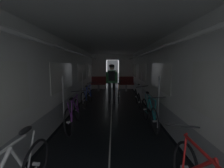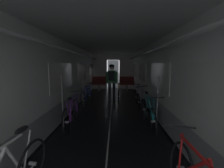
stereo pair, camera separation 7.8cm
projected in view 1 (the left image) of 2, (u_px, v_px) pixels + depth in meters
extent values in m
cube|color=black|center=(71.00, 114.00, 5.38)|extent=(0.08, 11.50, 0.01)
cube|color=black|center=(152.00, 114.00, 5.36)|extent=(0.08, 11.50, 0.01)
cube|color=beige|center=(111.00, 114.00, 5.37)|extent=(0.03, 11.27, 0.00)
cube|color=#9EA0A5|center=(68.00, 106.00, 5.35)|extent=(0.12, 11.50, 0.60)
cube|color=white|center=(66.00, 70.00, 5.20)|extent=(0.12, 11.50, 1.85)
cube|color=white|center=(63.00, 77.00, 4.65)|extent=(0.02, 1.90, 0.80)
cube|color=white|center=(82.00, 72.00, 7.50)|extent=(0.02, 1.90, 0.80)
cube|color=white|center=(91.00, 70.00, 10.36)|extent=(0.02, 1.90, 0.80)
cube|color=yellow|center=(69.00, 75.00, 5.24)|extent=(0.01, 0.20, 0.28)
cylinder|color=white|center=(76.00, 53.00, 5.13)|extent=(0.07, 11.04, 0.07)
cylinder|color=#B7BABF|center=(64.00, 102.00, 4.16)|extent=(0.04, 0.04, 1.40)
cylinder|color=#B7BABF|center=(83.00, 88.00, 6.74)|extent=(0.04, 0.04, 1.40)
cube|color=#9EA0A5|center=(155.00, 106.00, 5.32)|extent=(0.12, 11.50, 0.60)
cube|color=white|center=(157.00, 70.00, 5.17)|extent=(0.12, 11.50, 1.85)
cube|color=white|center=(160.00, 77.00, 4.62)|extent=(0.02, 1.90, 0.80)
cube|color=white|center=(142.00, 72.00, 7.47)|extent=(0.02, 1.90, 0.80)
cube|color=white|center=(134.00, 70.00, 10.33)|extent=(0.02, 1.90, 0.80)
cube|color=yellow|center=(155.00, 75.00, 5.13)|extent=(0.01, 0.20, 0.28)
cylinder|color=white|center=(147.00, 53.00, 5.10)|extent=(0.07, 11.04, 0.07)
cylinder|color=#B7BABF|center=(158.00, 103.00, 4.13)|extent=(0.04, 0.04, 1.40)
cylinder|color=#B7BABF|center=(141.00, 88.00, 6.71)|extent=(0.04, 0.04, 1.40)
cube|color=white|center=(99.00, 72.00, 11.00)|extent=(1.00, 0.12, 2.45)
cube|color=white|center=(126.00, 72.00, 10.98)|extent=(1.00, 0.12, 2.45)
cube|color=white|center=(113.00, 57.00, 10.86)|extent=(0.90, 0.12, 0.40)
cube|color=#4C4F54|center=(113.00, 74.00, 11.71)|extent=(0.81, 0.04, 2.05)
cube|color=silver|center=(111.00, 40.00, 5.06)|extent=(3.14, 11.62, 0.12)
cylinder|color=gray|center=(99.00, 88.00, 10.07)|extent=(0.12, 0.12, 0.44)
cube|color=maroon|center=(99.00, 84.00, 10.03)|extent=(0.96, 0.44, 0.10)
cube|color=maroon|center=(99.00, 80.00, 10.19)|extent=(0.96, 0.08, 0.40)
torus|color=gray|center=(92.00, 76.00, 10.20)|extent=(0.14, 0.14, 0.02)
cylinder|color=gray|center=(126.00, 88.00, 10.05)|extent=(0.12, 0.12, 0.44)
cube|color=maroon|center=(126.00, 84.00, 10.02)|extent=(0.96, 0.44, 0.10)
cube|color=maroon|center=(126.00, 80.00, 10.17)|extent=(0.96, 0.08, 0.40)
torus|color=gray|center=(120.00, 77.00, 10.18)|extent=(0.14, 0.14, 0.02)
torus|color=black|center=(145.00, 109.00, 4.78)|extent=(0.10, 0.67, 0.67)
cylinder|color=#B2B2B7|center=(145.00, 109.00, 4.78)|extent=(0.09, 0.05, 0.06)
torus|color=black|center=(155.00, 121.00, 3.77)|extent=(0.10, 0.67, 0.67)
cylinder|color=#B2B2B7|center=(155.00, 121.00, 3.77)|extent=(0.09, 0.05, 0.06)
cylinder|color=teal|center=(152.00, 109.00, 4.06)|extent=(0.09, 0.54, 0.56)
cylinder|color=teal|center=(148.00, 105.00, 4.47)|extent=(0.06, 0.34, 0.55)
cylinder|color=teal|center=(151.00, 98.00, 4.18)|extent=(0.06, 0.82, 0.04)
cylinder|color=teal|center=(146.00, 102.00, 4.69)|extent=(0.06, 0.16, 0.49)
cylinder|color=teal|center=(147.00, 112.00, 4.56)|extent=(0.04, 0.45, 0.07)
cylinder|color=teal|center=(155.00, 111.00, 3.77)|extent=(0.06, 0.09, 0.49)
cylinder|color=black|center=(149.00, 115.00, 4.34)|extent=(0.03, 0.17, 0.17)
ellipsoid|color=black|center=(147.00, 93.00, 4.60)|extent=(0.10, 0.24, 0.07)
cylinder|color=black|center=(157.00, 98.00, 3.71)|extent=(0.44, 0.04, 0.05)
torus|color=black|center=(68.00, 122.00, 3.71)|extent=(0.12, 0.67, 0.67)
cylinder|color=#B2B2B7|center=(68.00, 122.00, 3.71)|extent=(0.10, 0.05, 0.06)
torus|color=black|center=(77.00, 110.00, 4.73)|extent=(0.12, 0.67, 0.67)
cylinder|color=#B2B2B7|center=(77.00, 110.00, 4.73)|extent=(0.10, 0.05, 0.06)
cylinder|color=purple|center=(75.00, 106.00, 4.39)|extent=(0.08, 0.54, 0.56)
cylinder|color=purple|center=(72.00, 110.00, 3.98)|extent=(0.10, 0.34, 0.55)
cylinder|color=purple|center=(75.00, 98.00, 4.20)|extent=(0.06, 0.82, 0.04)
cylinder|color=purple|center=(70.00, 112.00, 3.75)|extent=(0.07, 0.16, 0.49)
cylinder|color=purple|center=(71.00, 120.00, 3.94)|extent=(0.04, 0.45, 0.07)
cylinder|color=purple|center=(77.00, 102.00, 4.67)|extent=(0.08, 0.09, 0.49)
cylinder|color=black|center=(73.00, 118.00, 4.17)|extent=(0.03, 0.17, 0.17)
ellipsoid|color=black|center=(71.00, 99.00, 3.77)|extent=(0.10, 0.24, 0.07)
cylinder|color=black|center=(78.00, 91.00, 4.65)|extent=(0.44, 0.04, 0.07)
torus|color=black|center=(136.00, 96.00, 6.75)|extent=(0.15, 0.67, 0.67)
cylinder|color=#B2B2B7|center=(136.00, 96.00, 6.75)|extent=(0.10, 0.05, 0.06)
torus|color=black|center=(140.00, 102.00, 5.74)|extent=(0.15, 0.67, 0.67)
cylinder|color=#B2B2B7|center=(140.00, 102.00, 5.74)|extent=(0.10, 0.05, 0.06)
cylinder|color=#ADAFB5|center=(139.00, 95.00, 6.03)|extent=(0.10, 0.54, 0.56)
cylinder|color=#ADAFB5|center=(138.00, 93.00, 6.43)|extent=(0.12, 0.34, 0.55)
cylinder|color=#ADAFB5|center=(140.00, 87.00, 6.15)|extent=(0.06, 0.82, 0.04)
cylinder|color=#ADAFB5|center=(137.00, 91.00, 6.65)|extent=(0.09, 0.17, 0.49)
cylinder|color=#ADAFB5|center=(137.00, 98.00, 6.53)|extent=(0.05, 0.45, 0.07)
cylinder|color=#ADAFB5|center=(141.00, 95.00, 5.74)|extent=(0.10, 0.09, 0.49)
cylinder|color=black|center=(138.00, 100.00, 6.31)|extent=(0.04, 0.17, 0.17)
ellipsoid|color=black|center=(139.00, 85.00, 6.57)|extent=(0.10, 0.24, 0.07)
cylinder|color=black|center=(142.00, 87.00, 5.68)|extent=(0.44, 0.04, 0.08)
torus|color=black|center=(184.00, 167.00, 2.08)|extent=(0.11, 0.67, 0.67)
cylinder|color=#B2B2B7|center=(184.00, 167.00, 2.08)|extent=(0.10, 0.05, 0.06)
cylinder|color=red|center=(197.00, 168.00, 1.74)|extent=(0.10, 0.54, 0.56)
cylinder|color=red|center=(204.00, 153.00, 1.55)|extent=(0.05, 0.82, 0.04)
cylinder|color=red|center=(185.00, 152.00, 2.02)|extent=(0.08, 0.09, 0.49)
cylinder|color=black|center=(183.00, 126.00, 2.00)|extent=(0.44, 0.03, 0.07)
torus|color=black|center=(84.00, 100.00, 6.01)|extent=(0.19, 0.68, 0.67)
cylinder|color=#B2B2B7|center=(84.00, 100.00, 6.01)|extent=(0.10, 0.06, 0.06)
torus|color=black|center=(90.00, 95.00, 7.02)|extent=(0.19, 0.68, 0.67)
cylinder|color=#B2B2B7|center=(90.00, 95.00, 7.02)|extent=(0.10, 0.06, 0.06)
cylinder|color=#2342B7|center=(89.00, 92.00, 6.68)|extent=(0.16, 0.53, 0.56)
cylinder|color=#2342B7|center=(86.00, 93.00, 6.27)|extent=(0.10, 0.35, 0.55)
cylinder|color=#2342B7|center=(89.00, 86.00, 6.49)|extent=(0.10, 0.82, 0.04)
cylinder|color=#2342B7|center=(85.00, 94.00, 6.05)|extent=(0.11, 0.16, 0.49)
cylinder|color=#2342B7|center=(85.00, 100.00, 6.24)|extent=(0.05, 0.45, 0.07)
cylinder|color=#2342B7|center=(90.00, 90.00, 6.96)|extent=(0.10, 0.10, 0.49)
cylinder|color=black|center=(86.00, 99.00, 6.46)|extent=(0.05, 0.17, 0.17)
ellipsoid|color=black|center=(86.00, 86.00, 6.06)|extent=(0.12, 0.25, 0.07)
cylinder|color=black|center=(91.00, 83.00, 6.93)|extent=(0.44, 0.06, 0.09)
torus|color=black|center=(36.00, 164.00, 2.15)|extent=(0.12, 0.67, 0.67)
cylinder|color=#B2B2B7|center=(36.00, 164.00, 2.15)|extent=(0.10, 0.06, 0.06)
cylinder|color=silver|center=(20.00, 162.00, 1.83)|extent=(0.05, 0.34, 0.55)
cylinder|color=silver|center=(31.00, 150.00, 2.05)|extent=(0.07, 0.16, 0.49)
ellipsoid|color=black|center=(26.00, 130.00, 1.96)|extent=(0.11, 0.25, 0.07)
cylinder|color=#2D2D33|center=(110.00, 93.00, 7.01)|extent=(0.13, 0.13, 0.90)
cylinder|color=#2D2D33|center=(114.00, 93.00, 7.00)|extent=(0.13, 0.13, 0.90)
cube|color=#337F47|center=(112.00, 77.00, 6.91)|extent=(0.36, 0.23, 0.56)
cylinder|color=#337F47|center=(107.00, 78.00, 6.95)|extent=(0.09, 0.20, 0.53)
cylinder|color=#337F47|center=(117.00, 78.00, 6.93)|extent=(0.09, 0.20, 0.53)
sphere|color=beige|center=(112.00, 68.00, 6.87)|extent=(0.21, 0.21, 0.21)
ellipsoid|color=black|center=(112.00, 66.00, 6.86)|extent=(0.24, 0.28, 0.16)
cube|color=black|center=(112.00, 76.00, 6.74)|extent=(0.28, 0.16, 0.40)
torus|color=black|center=(119.00, 96.00, 6.76)|extent=(0.07, 0.67, 0.67)
cylinder|color=#B2B2B7|center=(119.00, 96.00, 6.76)|extent=(0.09, 0.05, 0.05)
torus|color=black|center=(119.00, 92.00, 7.77)|extent=(0.07, 0.67, 0.67)
cylinder|color=#B2B2B7|center=(119.00, 92.00, 7.77)|extent=(0.09, 0.05, 0.05)
cylinder|color=orange|center=(119.00, 89.00, 7.43)|extent=(0.06, 0.54, 0.56)
cylinder|color=orange|center=(119.00, 90.00, 7.02)|extent=(0.05, 0.34, 0.55)
cylinder|color=orange|center=(119.00, 84.00, 7.24)|extent=(0.07, 0.82, 0.03)
cylinder|color=orange|center=(119.00, 91.00, 6.80)|extent=(0.03, 0.16, 0.49)
cylinder|color=orange|center=(119.00, 96.00, 6.98)|extent=(0.04, 0.45, 0.07)
cylinder|color=orange|center=(119.00, 88.00, 7.71)|extent=(0.03, 0.09, 0.49)
cylinder|color=black|center=(119.00, 95.00, 7.21)|extent=(0.02, 0.17, 0.17)
ellipsoid|color=black|center=(119.00, 84.00, 6.81)|extent=(0.10, 0.24, 0.06)
cylinder|color=black|center=(119.00, 81.00, 7.69)|extent=(0.44, 0.04, 0.02)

